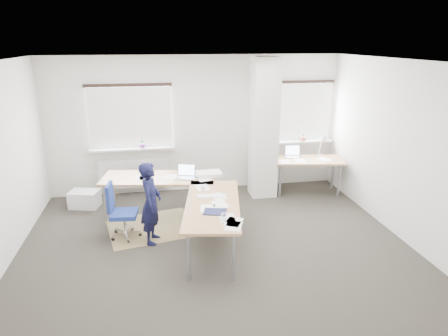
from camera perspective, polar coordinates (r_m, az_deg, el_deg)
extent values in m
plane|color=#2A2622|center=(6.42, -1.32, -10.77)|extent=(6.00, 6.00, 0.00)
cube|color=beige|center=(8.29, -4.06, 6.16)|extent=(6.00, 0.04, 2.80)
cube|color=beige|center=(3.60, 4.72, -10.00)|extent=(6.00, 0.04, 2.80)
cube|color=beige|center=(6.97, 23.76, 2.41)|extent=(0.04, 5.00, 2.80)
cube|color=white|center=(5.64, -1.53, 15.04)|extent=(6.00, 5.00, 0.04)
cube|color=beige|center=(8.00, 5.71, 5.62)|extent=(0.50, 0.50, 2.78)
cube|color=white|center=(8.19, -13.21, 7.02)|extent=(1.60, 0.04, 1.20)
cube|color=white|center=(8.15, -13.23, 6.96)|extent=(1.60, 0.02, 1.20)
cube|color=white|center=(8.26, -12.93, 2.70)|extent=(1.70, 0.20, 0.04)
cube|color=white|center=(8.76, 11.20, 7.83)|extent=(1.20, 0.04, 1.20)
cube|color=white|center=(8.72, 11.30, 7.79)|extent=(1.20, 0.02, 1.20)
cube|color=white|center=(8.82, 11.12, 3.79)|extent=(1.30, 0.20, 0.04)
cube|color=white|center=(8.43, -12.68, -0.74)|extent=(1.40, 0.10, 0.60)
cylinder|color=#78408E|center=(8.21, -11.57, 3.15)|extent=(0.12, 0.12, 0.08)
imported|color=#245A26|center=(8.20, -11.59, 3.43)|extent=(0.09, 0.06, 0.17)
cylinder|color=brown|center=(8.79, 11.19, 4.14)|extent=(0.12, 0.12, 0.08)
imported|color=#245A26|center=(8.78, 11.21, 4.41)|extent=(0.09, 0.07, 0.17)
cube|color=olive|center=(7.05, -10.23, -8.31)|extent=(1.66, 1.49, 0.01)
cube|color=white|center=(8.14, -19.28, -4.19)|extent=(0.61, 0.50, 0.32)
cube|color=olive|center=(7.26, -9.35, -1.42)|extent=(2.11, 1.13, 0.04)
cube|color=olive|center=(6.05, -1.66, -5.20)|extent=(1.13, 2.11, 0.04)
cylinder|color=#97969B|center=(7.31, -16.57, -4.86)|extent=(0.05, 0.05, 0.69)
cylinder|color=#97969B|center=(7.85, -15.39, -3.18)|extent=(0.05, 0.05, 0.69)
cylinder|color=#97969B|center=(7.58, -2.12, -3.28)|extent=(0.05, 0.05, 0.69)
cylinder|color=#97969B|center=(5.42, -5.11, -12.48)|extent=(0.05, 0.05, 0.69)
cylinder|color=#97969B|center=(5.41, 1.39, -12.51)|extent=(0.05, 0.05, 0.69)
cylinder|color=#97969B|center=(7.02, 1.01, -5.05)|extent=(0.05, 0.05, 0.69)
cube|color=#B7B7BC|center=(7.13, -5.56, -1.38)|extent=(0.39, 0.32, 0.01)
cube|color=#B7B7BC|center=(7.20, -5.37, -0.24)|extent=(0.33, 0.15, 0.22)
cube|color=silver|center=(7.20, -5.37, -0.24)|extent=(0.28, 0.12, 0.19)
cube|color=white|center=(6.27, -1.84, -4.04)|extent=(0.45, 0.20, 0.02)
cube|color=#16193E|center=(5.73, -1.28, -6.26)|extent=(0.37, 0.32, 0.01)
cube|color=white|center=(7.21, -2.18, -0.85)|extent=(0.46, 0.34, 0.07)
imported|color=white|center=(6.54, -3.01, -2.90)|extent=(0.09, 0.09, 0.07)
cylinder|color=silver|center=(5.48, -0.06, -6.94)|extent=(0.07, 0.07, 0.10)
cube|color=olive|center=(8.41, 11.95, 1.13)|extent=(1.50, 0.93, 0.04)
cylinder|color=#97969B|center=(8.18, 8.02, -1.81)|extent=(0.05, 0.05, 0.69)
cylinder|color=#97969B|center=(8.44, 16.12, -1.76)|extent=(0.05, 0.05, 0.69)
cylinder|color=#97969B|center=(8.65, 7.57, -0.70)|extent=(0.05, 0.05, 0.69)
cylinder|color=#97969B|center=(8.89, 15.26, -0.67)|extent=(0.05, 0.05, 0.69)
cube|color=#B7B7BC|center=(8.49, 9.88, 1.60)|extent=(0.35, 0.27, 0.01)
cube|color=#B7B7BC|center=(8.56, 9.75, 2.54)|extent=(0.33, 0.08, 0.22)
cube|color=silver|center=(8.56, 9.75, 2.54)|extent=(0.29, 0.06, 0.19)
cylinder|color=white|center=(8.70, 13.49, 1.79)|extent=(0.10, 0.10, 0.02)
cylinder|color=white|center=(8.65, 13.58, 3.00)|extent=(0.02, 0.16, 0.38)
cylinder|color=white|center=(8.49, 14.01, 4.22)|extent=(0.02, 0.29, 0.13)
cone|color=white|center=(8.37, 14.38, 3.86)|extent=(0.14, 0.16, 0.17)
cube|color=navy|center=(6.65, -14.06, -6.40)|extent=(0.45, 0.45, 0.07)
cube|color=navy|center=(6.57, -16.00, -4.02)|extent=(0.09, 0.36, 0.44)
cylinder|color=silver|center=(6.72, -13.95, -7.70)|extent=(0.05, 0.05, 0.30)
cylinder|color=black|center=(6.77, -11.88, -9.28)|extent=(0.06, 0.03, 0.05)
cylinder|color=black|center=(6.99, -12.96, -8.47)|extent=(0.05, 0.06, 0.05)
cylinder|color=black|center=(6.96, -15.17, -8.76)|extent=(0.06, 0.06, 0.05)
cylinder|color=black|center=(6.73, -15.58, -9.79)|extent=(0.06, 0.05, 0.05)
cylinder|color=black|center=(6.61, -13.51, -10.14)|extent=(0.04, 0.06, 0.05)
imported|color=black|center=(6.32, -10.39, -4.97)|extent=(0.41, 0.54, 1.32)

